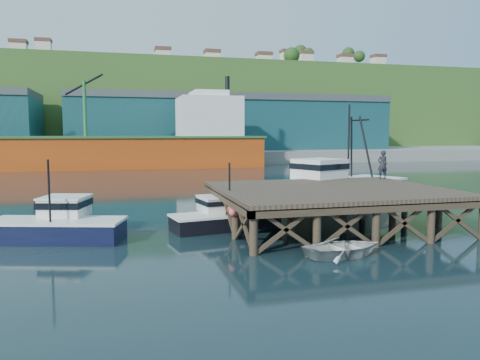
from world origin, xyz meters
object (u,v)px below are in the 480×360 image
object	(u,v)px
boat_black	(224,216)
dockworker	(382,165)
boat_navy	(59,224)
dinghy	(344,248)
trawler	(338,185)

from	to	relation	value
boat_black	dockworker	distance (m)	11.64
boat_navy	dinghy	bearing A→B (deg)	-11.50
boat_navy	trawler	world-z (taller)	trawler
boat_navy	boat_black	world-z (taller)	boat_navy
trawler	dinghy	xyz separation A→B (m)	(-5.87, -12.30, -1.09)
trawler	boat_black	bearing A→B (deg)	-174.20
boat_navy	trawler	xyz separation A→B (m)	(17.64, 6.14, 0.66)
trawler	dockworker	bearing A→B (deg)	-83.67
boat_navy	trawler	bearing A→B (deg)	35.34
boat_black	dinghy	world-z (taller)	boat_black
boat_black	trawler	world-z (taller)	trawler
boat_navy	dinghy	world-z (taller)	boat_navy
trawler	boat_navy	bearing A→B (deg)	174.99
trawler	dinghy	world-z (taller)	trawler
boat_navy	dockworker	world-z (taller)	dockworker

